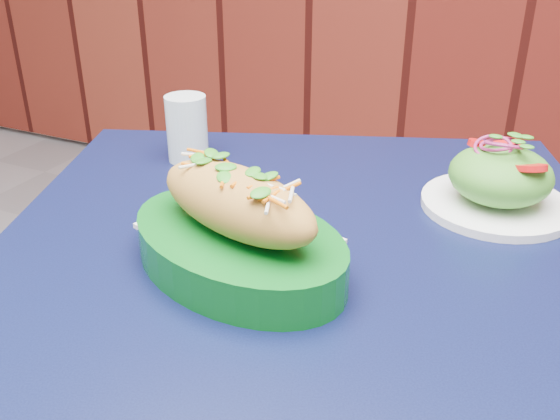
% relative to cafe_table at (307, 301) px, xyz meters
% --- Properties ---
extents(cafe_table, '(1.03, 1.03, 0.75)m').
position_rel_cafe_table_xyz_m(cafe_table, '(0.00, 0.00, 0.00)').
color(cafe_table, black).
rests_on(cafe_table, ground).
extents(banh_mi_basket, '(0.34, 0.27, 0.13)m').
position_rel_cafe_table_xyz_m(banh_mi_basket, '(-0.05, -0.09, 0.14)').
color(banh_mi_basket, '#095B19').
rests_on(banh_mi_basket, cafe_table).
extents(salad_plate, '(0.20, 0.20, 0.10)m').
position_rel_cafe_table_xyz_m(salad_plate, '(0.20, 0.20, 0.13)').
color(salad_plate, white).
rests_on(salad_plate, cafe_table).
extents(water_glass, '(0.07, 0.07, 0.11)m').
position_rel_cafe_table_xyz_m(water_glass, '(-0.29, 0.18, 0.14)').
color(water_glass, silver).
rests_on(water_glass, cafe_table).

